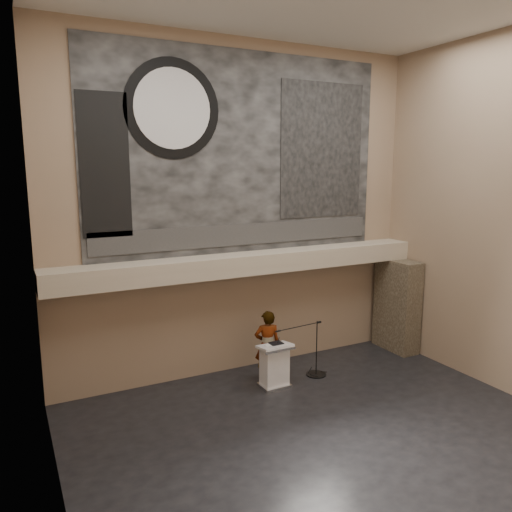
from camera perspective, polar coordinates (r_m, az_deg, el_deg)
floor at (r=10.85m, az=8.19°, el=-19.73°), size 10.00×10.00×0.00m
wall_back at (r=12.90m, az=-1.62°, el=5.16°), size 10.00×0.02×8.50m
wall_left at (r=7.71m, az=-22.88°, el=0.82°), size 0.02×8.00×8.50m
wall_right at (r=13.03m, az=27.04°, el=4.09°), size 0.02×8.00×8.50m
soffit at (r=12.73m, az=-0.82°, el=-0.82°), size 10.00×0.80×0.50m
sprinkler_left at (r=12.14m, az=-7.51°, el=-2.82°), size 0.04×0.04×0.06m
sprinkler_right at (r=13.67m, az=6.44°, el=-1.30°), size 0.04×0.04×0.06m
banner at (r=12.83m, az=-1.60°, el=11.62°), size 8.00×0.05×5.00m
banner_text_strip at (r=12.91m, az=-1.48°, el=2.49°), size 7.76×0.02×0.55m
banner_clock_rim at (r=12.19m, az=-9.52°, el=16.26°), size 2.30×0.02×2.30m
banner_clock_face at (r=12.17m, az=-9.49°, el=16.27°), size 1.84×0.02×1.84m
banner_building_print at (r=14.00m, az=7.57°, el=11.84°), size 2.60×0.02×3.60m
banner_brick_print at (r=11.73m, az=-16.91°, el=9.83°), size 1.10×0.02×3.20m
stone_pier at (r=15.35m, az=15.81°, el=-5.41°), size 0.60×1.40×2.70m
lectern at (r=12.57m, az=2.12°, el=-12.42°), size 0.81×0.58×1.14m
binder at (r=12.40m, az=2.34°, el=-9.95°), size 0.31×0.25×0.04m
papers at (r=12.27m, az=1.71°, el=-10.23°), size 0.21×0.29×0.00m
speaker_person at (r=12.86m, az=1.30°, el=-10.17°), size 0.76×0.61×1.82m
mic_stand at (r=13.42m, az=6.72°, el=-12.49°), size 1.55×0.52×1.46m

